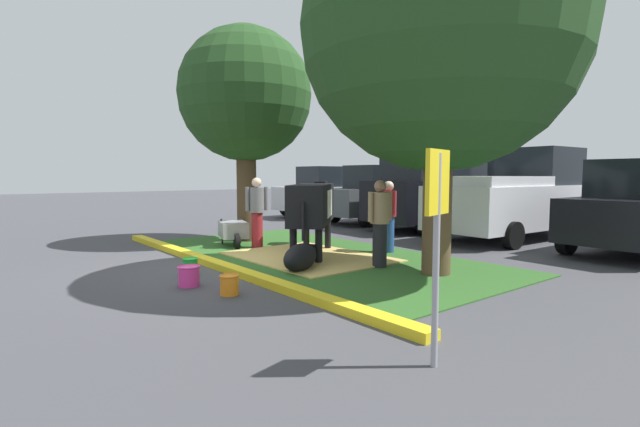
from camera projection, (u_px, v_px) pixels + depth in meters
name	position (u px, v px, depth m)	size (l,w,h in m)	color
ground_plane	(222.00, 266.00, 8.58)	(80.00, 80.00, 0.00)	#424247
grass_island	(314.00, 255.00, 9.74)	(8.32, 4.05, 0.02)	#2D5B23
curb_yellow	(220.00, 265.00, 8.38)	(9.52, 0.24, 0.12)	yellow
hay_bedding	(309.00, 257.00, 9.42)	(3.20, 2.40, 0.04)	tan
shade_tree_left	(245.00, 96.00, 11.57)	(3.33, 3.33, 5.37)	#4C3823
shade_tree_right	(441.00, 31.00, 7.54)	(4.62, 4.62, 6.37)	brown
cow_holstein	(313.00, 204.00, 9.67)	(2.48, 2.49, 1.54)	black
calf_lying	(301.00, 257.00, 8.21)	(1.01, 1.26, 0.48)	black
person_handler	(257.00, 211.00, 10.63)	(0.34, 0.51, 1.63)	maroon
person_visitor_near	(388.00, 215.00, 10.01)	(0.51, 0.34, 1.56)	#23478C
person_visitor_far	(380.00, 221.00, 8.37)	(0.34, 0.53, 1.60)	black
wheelbarrow	(233.00, 230.00, 10.96)	(1.60, 0.95, 0.63)	gray
parking_sign	(437.00, 215.00, 4.00)	(0.15, 0.44, 1.92)	#99999E
bucket_green	(190.00, 266.00, 7.85)	(0.27, 0.27, 0.29)	green
bucket_pink	(189.00, 276.00, 7.06)	(0.34, 0.34, 0.31)	#EA3893
bucket_orange	(229.00, 284.00, 6.54)	(0.28, 0.28, 0.29)	orange
sedan_silver	(329.00, 192.00, 18.80)	(2.16, 4.47, 2.02)	silver
hatchback_white	(381.00, 195.00, 16.42)	(2.16, 4.47, 2.02)	#4C5156
suv_black	(435.00, 188.00, 14.40)	(2.27, 4.67, 2.52)	black
pickup_truck_maroon	(518.00, 197.00, 12.35)	(2.39, 5.48, 2.42)	silver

